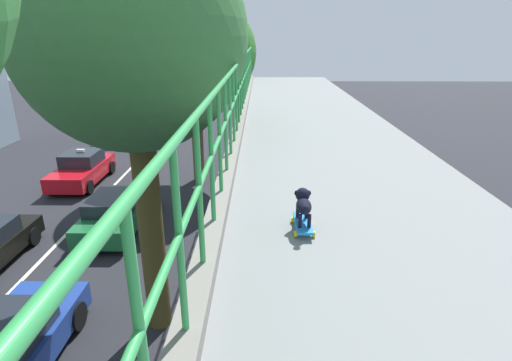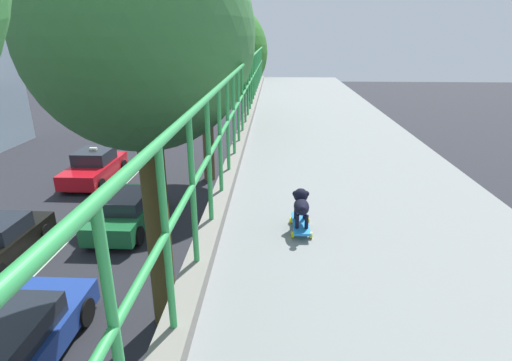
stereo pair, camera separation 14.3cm
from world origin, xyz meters
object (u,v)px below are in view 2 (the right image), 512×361
Objects in this scene: small_dog at (301,203)px; car_green_fifth at (127,210)px; car_blue_third at (11,347)px; car_red_taxi_sixth at (95,167)px; toy_skateboard at (301,224)px; city_bus at (159,103)px.

car_green_fifth is at bearing 120.54° from small_dog.
car_red_taxi_sixth is at bearing 105.89° from car_blue_third.
car_blue_third is at bearing -74.11° from car_red_taxi_sixth.
toy_skateboard is (5.76, -2.88, 4.48)m from car_blue_third.
toy_skateboard is at bearing -88.58° from small_dog.
small_dog is at bearing -71.00° from city_bus.
small_dog reaches higher than car_red_taxi_sixth.
toy_skateboard is at bearing -59.52° from car_green_fifth.
city_bus reaches higher than car_blue_third.
car_green_fifth is 12.28m from small_dog.
car_red_taxi_sixth reaches higher than car_blue_third.
car_green_fifth is 0.42× the size of city_bus.
car_green_fifth is at bearing 90.08° from car_blue_third.
car_green_fifth is 12.22m from toy_skateboard.
car_blue_third is 9.56× the size of toy_skateboard.
car_green_fifth is at bearing -78.25° from city_bus.
car_blue_third is 1.08× the size of car_red_taxi_sixth.
car_blue_third is 7.96m from small_dog.
car_green_fifth is 1.02× the size of car_red_taxi_sixth.
car_green_fifth is (-0.01, 6.92, 0.02)m from car_blue_third.
car_green_fifth is 9.02× the size of toy_skateboard.
car_blue_third is at bearing -89.92° from car_green_fifth.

